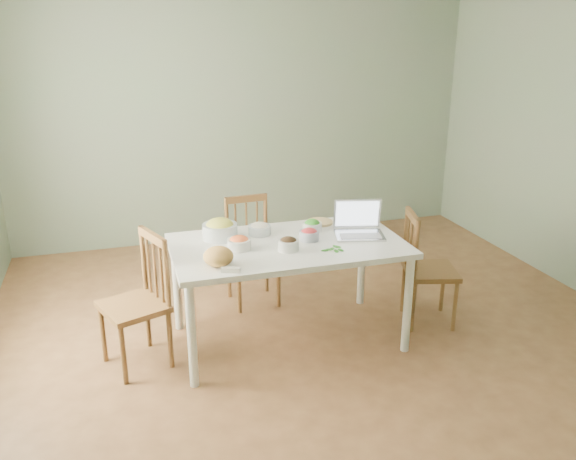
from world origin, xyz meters
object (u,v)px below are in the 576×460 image
object	(u,v)px
chair_far	(253,253)
chair_right	(431,268)
chair_left	(133,303)
bowl_squash	(220,229)
bread_boule	(218,256)
laptop	(360,220)
dining_table	(288,292)

from	to	relation	value
chair_far	chair_right	distance (m)	1.47
chair_far	chair_left	xyz separation A→B (m)	(-1.02, -0.73, 0.02)
bowl_squash	bread_boule	bearing A→B (deg)	-101.78
chair_far	laptop	bearing A→B (deg)	-51.34
bread_boule	laptop	bearing A→B (deg)	12.77
laptop	chair_right	bearing A→B (deg)	11.87
chair_far	bowl_squash	world-z (taller)	bowl_squash
bread_boule	bowl_squash	world-z (taller)	bowl_squash
chair_left	bowl_squash	xyz separation A→B (m)	(0.67, 0.27, 0.38)
bread_boule	laptop	world-z (taller)	laptop
chair_far	laptop	xyz separation A→B (m)	(0.65, -0.72, 0.45)
chair_far	dining_table	bearing A→B (deg)	-85.45
dining_table	chair_right	world-z (taller)	chair_right
dining_table	laptop	distance (m)	0.76
dining_table	bread_boule	size ratio (longest dim) A/B	8.41
chair_left	bread_boule	distance (m)	0.72
chair_far	chair_left	bearing A→B (deg)	-147.78
chair_left	chair_right	distance (m)	2.28
dining_table	bread_boule	world-z (taller)	bread_boule
bowl_squash	laptop	world-z (taller)	laptop
bowl_squash	chair_far	bearing A→B (deg)	52.66
chair_far	bowl_squash	bearing A→B (deg)	-130.75
laptop	dining_table	bearing A→B (deg)	-167.57
dining_table	bowl_squash	world-z (taller)	bowl_squash
laptop	bowl_squash	bearing A→B (deg)	179.72
chair_right	laptop	xyz separation A→B (m)	(-0.61, 0.03, 0.45)
dining_table	bowl_squash	distance (m)	0.69
dining_table	bowl_squash	size ratio (longest dim) A/B	6.52
chair_left	bowl_squash	bearing A→B (deg)	91.16
chair_right	laptop	distance (m)	0.76
chair_far	bread_boule	distance (m)	1.14
bowl_squash	laptop	distance (m)	1.04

